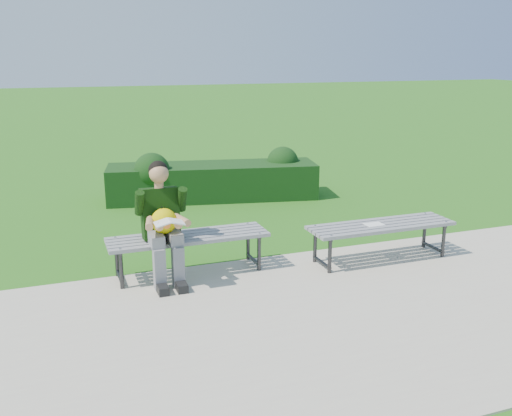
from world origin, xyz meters
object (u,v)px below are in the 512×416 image
object	(u,v)px
bench_left	(188,240)
bench_right	(381,228)
paper_sheet	(374,224)
seated_boy	(163,219)
hedge	(213,179)

from	to	relation	value
bench_left	bench_right	distance (m)	2.31
bench_right	paper_sheet	size ratio (longest dim) A/B	8.16
bench_right	paper_sheet	distance (m)	0.12
bench_right	seated_boy	distance (m)	2.61
paper_sheet	seated_boy	bearing A→B (deg)	173.96
paper_sheet	bench_right	bearing A→B (deg)	-0.00
hedge	bench_right	size ratio (longest dim) A/B	2.04
bench_right	paper_sheet	xyz separation A→B (m)	(-0.10, 0.00, 0.06)
hedge	bench_left	bearing A→B (deg)	-110.56
hedge	bench_right	xyz separation A→B (m)	(1.03, -3.69, 0.07)
hedge	paper_sheet	distance (m)	3.81
seated_boy	paper_sheet	bearing A→B (deg)	-6.04
bench_left	seated_boy	xyz separation A→B (m)	(-0.30, -0.10, 0.30)
hedge	bench_left	size ratio (longest dim) A/B	2.04
hedge	bench_left	distance (m)	3.56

